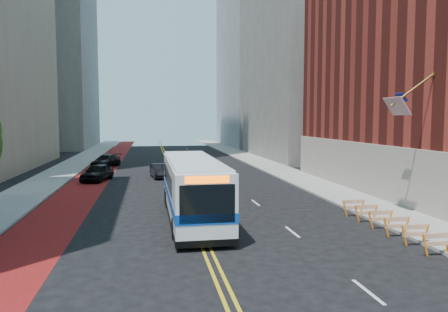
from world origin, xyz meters
name	(u,v)px	position (x,y,z in m)	size (l,w,h in m)	color
ground	(220,279)	(0.00, 0.00, 0.00)	(160.00, 160.00, 0.00)	black
sidewalk_left	(53,177)	(-12.00, 30.00, 0.07)	(4.00, 140.00, 0.15)	gray
sidewalk_right	(285,172)	(12.00, 30.00, 0.07)	(4.00, 140.00, 0.15)	gray
bus_lane_paint	(94,177)	(-8.10, 30.00, 0.00)	(3.60, 140.00, 0.01)	#610D10
center_line_inner	(172,175)	(-0.18, 30.00, 0.00)	(0.14, 140.00, 0.01)	gold
center_line_outer	(176,175)	(0.18, 30.00, 0.00)	(0.14, 140.00, 0.01)	gold
lane_dashes	(209,166)	(4.80, 38.00, 0.01)	(0.14, 98.20, 0.01)	silver
midrise_right_near	(320,24)	(23.00, 48.00, 20.00)	(18.00, 26.00, 40.00)	slate
midrise_right_far	(272,18)	(24.00, 78.00, 27.50)	(20.00, 28.00, 55.00)	gray
construction_barriers	(406,227)	(9.60, 3.42, 0.68)	(1.42, 10.91, 1.00)	orange
transit_bus	(192,187)	(-0.04, 9.92, 1.86)	(2.91, 12.97, 3.56)	silver
car_a	(97,172)	(-7.41, 27.05, 0.80)	(1.90, 4.72, 1.61)	black
car_b	(159,171)	(-1.54, 28.26, 0.69)	(1.46, 4.18, 1.38)	black
car_c	(106,161)	(-7.71, 38.93, 0.76)	(2.13, 5.23, 1.52)	black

